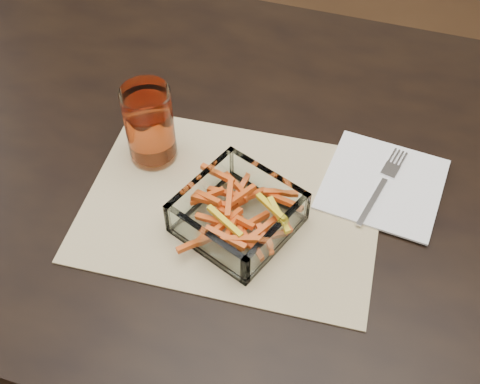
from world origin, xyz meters
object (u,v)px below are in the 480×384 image
(glass_bowl, at_px, (238,215))
(tumbler, at_px, (150,127))
(dining_table, at_px, (325,212))
(fork, at_px, (383,183))

(glass_bowl, relative_size, tumbler, 1.45)
(dining_table, distance_m, tumbler, 0.33)
(fork, bearing_deg, glass_bowl, -130.82)
(tumbler, bearing_deg, fork, 7.20)
(dining_table, bearing_deg, tumbler, -172.51)
(fork, bearing_deg, dining_table, -160.85)
(dining_table, relative_size, glass_bowl, 8.12)
(glass_bowl, xyz_separation_m, tumbler, (-0.18, 0.10, 0.04))
(dining_table, height_order, glass_bowl, glass_bowl)
(dining_table, height_order, tumbler, tumbler)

